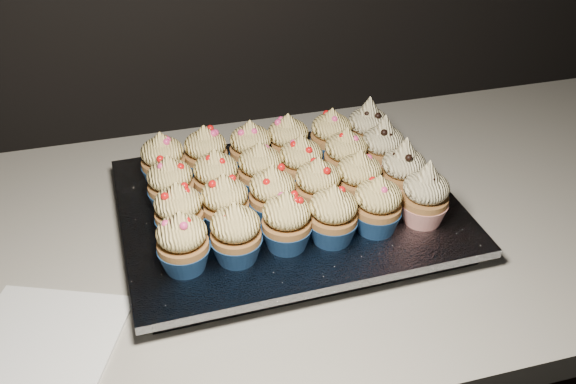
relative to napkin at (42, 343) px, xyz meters
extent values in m
cube|color=beige|center=(0.37, 0.15, -0.02)|extent=(2.44, 0.64, 0.04)
cube|color=white|center=(0.00, 0.00, 0.00)|extent=(0.21, 0.21, 0.00)
cube|color=black|center=(0.33, 0.15, 0.01)|extent=(0.43, 0.33, 0.02)
cube|color=silver|center=(0.33, 0.15, 0.03)|extent=(0.46, 0.36, 0.01)
cone|color=navy|center=(0.17, 0.05, 0.05)|extent=(0.06, 0.06, 0.03)
ellipsoid|color=#FFDD80|center=(0.17, 0.05, 0.09)|extent=(0.06, 0.06, 0.04)
cone|color=#FFDD80|center=(0.17, 0.05, 0.11)|extent=(0.03, 0.03, 0.02)
cone|color=navy|center=(0.23, 0.05, 0.05)|extent=(0.06, 0.06, 0.03)
ellipsoid|color=#FFDD80|center=(0.23, 0.05, 0.09)|extent=(0.06, 0.06, 0.04)
cone|color=#FFDD80|center=(0.23, 0.05, 0.11)|extent=(0.03, 0.03, 0.02)
cone|color=navy|center=(0.30, 0.06, 0.05)|extent=(0.06, 0.06, 0.03)
ellipsoid|color=#FFDD80|center=(0.30, 0.06, 0.09)|extent=(0.06, 0.06, 0.04)
cone|color=#FFDD80|center=(0.30, 0.06, 0.11)|extent=(0.03, 0.03, 0.02)
cone|color=navy|center=(0.36, 0.05, 0.05)|extent=(0.06, 0.06, 0.03)
ellipsoid|color=#FFDD80|center=(0.36, 0.05, 0.09)|extent=(0.06, 0.06, 0.04)
cone|color=#FFDD80|center=(0.36, 0.05, 0.11)|extent=(0.03, 0.03, 0.02)
cone|color=navy|center=(0.42, 0.06, 0.05)|extent=(0.06, 0.06, 0.03)
ellipsoid|color=#FFDD80|center=(0.42, 0.06, 0.09)|extent=(0.06, 0.06, 0.04)
cone|color=#FFDD80|center=(0.42, 0.06, 0.11)|extent=(0.03, 0.03, 0.02)
cone|color=red|center=(0.49, 0.06, 0.05)|extent=(0.06, 0.06, 0.03)
ellipsoid|color=beige|center=(0.49, 0.06, 0.09)|extent=(0.06, 0.06, 0.04)
cone|color=beige|center=(0.49, 0.06, 0.11)|extent=(0.03, 0.03, 0.03)
cone|color=navy|center=(0.17, 0.11, 0.05)|extent=(0.06, 0.06, 0.03)
ellipsoid|color=#FFDD80|center=(0.17, 0.11, 0.09)|extent=(0.06, 0.06, 0.04)
cone|color=#FFDD80|center=(0.17, 0.11, 0.11)|extent=(0.03, 0.03, 0.02)
cone|color=navy|center=(0.23, 0.11, 0.05)|extent=(0.06, 0.06, 0.03)
ellipsoid|color=#FFDD80|center=(0.23, 0.11, 0.09)|extent=(0.06, 0.06, 0.04)
cone|color=#FFDD80|center=(0.23, 0.11, 0.11)|extent=(0.03, 0.03, 0.02)
cone|color=navy|center=(0.30, 0.11, 0.05)|extent=(0.06, 0.06, 0.03)
ellipsoid|color=#FFDD80|center=(0.30, 0.11, 0.09)|extent=(0.06, 0.06, 0.04)
cone|color=#FFDD80|center=(0.30, 0.11, 0.11)|extent=(0.03, 0.03, 0.02)
cone|color=navy|center=(0.36, 0.12, 0.05)|extent=(0.06, 0.06, 0.03)
ellipsoid|color=#FFDD80|center=(0.36, 0.12, 0.09)|extent=(0.06, 0.06, 0.04)
cone|color=#FFDD80|center=(0.36, 0.12, 0.11)|extent=(0.03, 0.03, 0.02)
cone|color=navy|center=(0.42, 0.12, 0.05)|extent=(0.06, 0.06, 0.03)
ellipsoid|color=#FFDD80|center=(0.42, 0.12, 0.09)|extent=(0.06, 0.06, 0.04)
cone|color=#FFDD80|center=(0.42, 0.12, 0.11)|extent=(0.03, 0.03, 0.02)
cone|color=red|center=(0.48, 0.12, 0.05)|extent=(0.06, 0.06, 0.03)
ellipsoid|color=beige|center=(0.48, 0.12, 0.09)|extent=(0.06, 0.06, 0.04)
cone|color=beige|center=(0.48, 0.12, 0.11)|extent=(0.03, 0.03, 0.03)
cone|color=navy|center=(0.17, 0.17, 0.05)|extent=(0.06, 0.06, 0.03)
ellipsoid|color=#FFDD80|center=(0.17, 0.17, 0.09)|extent=(0.06, 0.06, 0.04)
cone|color=#FFDD80|center=(0.17, 0.17, 0.11)|extent=(0.03, 0.03, 0.02)
cone|color=navy|center=(0.23, 0.17, 0.05)|extent=(0.06, 0.06, 0.03)
ellipsoid|color=#FFDD80|center=(0.23, 0.17, 0.09)|extent=(0.06, 0.06, 0.04)
cone|color=#FFDD80|center=(0.23, 0.17, 0.11)|extent=(0.03, 0.03, 0.02)
cone|color=navy|center=(0.29, 0.18, 0.05)|extent=(0.06, 0.06, 0.03)
ellipsoid|color=#FFDD80|center=(0.29, 0.18, 0.09)|extent=(0.06, 0.06, 0.04)
cone|color=#FFDD80|center=(0.29, 0.18, 0.11)|extent=(0.03, 0.03, 0.02)
cone|color=navy|center=(0.35, 0.18, 0.05)|extent=(0.06, 0.06, 0.03)
ellipsoid|color=#FFDD80|center=(0.35, 0.18, 0.09)|extent=(0.06, 0.06, 0.04)
cone|color=#FFDD80|center=(0.35, 0.18, 0.11)|extent=(0.03, 0.03, 0.02)
cone|color=navy|center=(0.42, 0.18, 0.05)|extent=(0.06, 0.06, 0.03)
ellipsoid|color=#FFDD80|center=(0.42, 0.18, 0.09)|extent=(0.06, 0.06, 0.04)
cone|color=#FFDD80|center=(0.42, 0.18, 0.11)|extent=(0.03, 0.03, 0.02)
cone|color=red|center=(0.48, 0.18, 0.05)|extent=(0.06, 0.06, 0.03)
ellipsoid|color=beige|center=(0.48, 0.18, 0.09)|extent=(0.06, 0.06, 0.04)
cone|color=beige|center=(0.48, 0.18, 0.11)|extent=(0.03, 0.03, 0.03)
cone|color=navy|center=(0.17, 0.24, 0.05)|extent=(0.06, 0.06, 0.03)
ellipsoid|color=#FFDD80|center=(0.17, 0.24, 0.09)|extent=(0.06, 0.06, 0.04)
cone|color=#FFDD80|center=(0.17, 0.24, 0.11)|extent=(0.03, 0.03, 0.02)
cone|color=navy|center=(0.23, 0.24, 0.05)|extent=(0.06, 0.06, 0.03)
ellipsoid|color=#FFDD80|center=(0.23, 0.24, 0.09)|extent=(0.06, 0.06, 0.04)
cone|color=#FFDD80|center=(0.23, 0.24, 0.11)|extent=(0.03, 0.03, 0.02)
cone|color=navy|center=(0.29, 0.24, 0.05)|extent=(0.06, 0.06, 0.03)
ellipsoid|color=#FFDD80|center=(0.29, 0.24, 0.09)|extent=(0.06, 0.06, 0.04)
cone|color=#FFDD80|center=(0.29, 0.24, 0.11)|extent=(0.03, 0.03, 0.02)
cone|color=navy|center=(0.35, 0.24, 0.05)|extent=(0.06, 0.06, 0.03)
ellipsoid|color=#FFDD80|center=(0.35, 0.24, 0.09)|extent=(0.06, 0.06, 0.04)
cone|color=#FFDD80|center=(0.35, 0.24, 0.11)|extent=(0.03, 0.03, 0.02)
cone|color=navy|center=(0.42, 0.24, 0.05)|extent=(0.06, 0.06, 0.03)
ellipsoid|color=#FFDD80|center=(0.42, 0.24, 0.09)|extent=(0.06, 0.06, 0.04)
cone|color=#FFDD80|center=(0.42, 0.24, 0.11)|extent=(0.03, 0.03, 0.02)
cone|color=red|center=(0.48, 0.24, 0.05)|extent=(0.06, 0.06, 0.03)
ellipsoid|color=beige|center=(0.48, 0.24, 0.09)|extent=(0.06, 0.06, 0.04)
cone|color=beige|center=(0.48, 0.24, 0.11)|extent=(0.03, 0.03, 0.03)
camera|label=1|loc=(0.14, -0.55, 0.55)|focal=40.00mm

